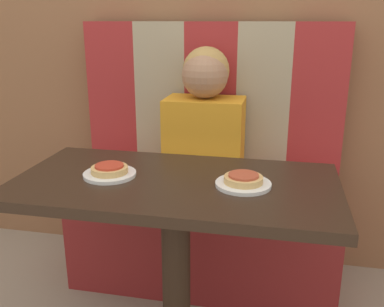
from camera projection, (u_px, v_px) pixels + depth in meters
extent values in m
cube|color=brown|center=(216.00, 3.00, 2.01)|extent=(7.00, 0.05, 2.60)
cube|color=maroon|center=(204.00, 232.00, 2.06)|extent=(1.22, 0.46, 0.49)
cube|color=maroon|center=(115.00, 97.00, 2.14)|extent=(0.24, 0.09, 0.72)
cube|color=tan|center=(162.00, 99.00, 2.09)|extent=(0.24, 0.09, 0.72)
cube|color=maroon|center=(211.00, 100.00, 2.05)|extent=(0.24, 0.09, 0.72)
cube|color=tan|center=(263.00, 102.00, 2.00)|extent=(0.24, 0.09, 0.72)
cube|color=maroon|center=(317.00, 104.00, 1.95)|extent=(0.24, 0.09, 0.72)
cube|color=black|center=(175.00, 185.00, 1.41)|extent=(1.06, 0.55, 0.03)
cylinder|color=black|center=(176.00, 280.00, 1.52)|extent=(0.10, 0.10, 0.69)
cube|color=orange|center=(204.00, 143.00, 1.92)|extent=(0.34, 0.22, 0.40)
sphere|color=#9E7051|center=(205.00, 75.00, 1.83)|extent=(0.20, 0.20, 0.20)
sphere|color=#AD8447|center=(206.00, 70.00, 1.85)|extent=(0.20, 0.20, 0.20)
cylinder|color=white|center=(110.00, 174.00, 1.44)|extent=(0.18, 0.18, 0.01)
cylinder|color=white|center=(243.00, 184.00, 1.35)|extent=(0.18, 0.18, 0.01)
cylinder|color=tan|center=(110.00, 170.00, 1.43)|extent=(0.12, 0.12, 0.02)
cylinder|color=#B73823|center=(109.00, 166.00, 1.43)|extent=(0.10, 0.10, 0.01)
cylinder|color=tan|center=(243.00, 179.00, 1.35)|extent=(0.12, 0.12, 0.02)
cylinder|color=#AD472D|center=(244.00, 175.00, 1.34)|extent=(0.10, 0.10, 0.01)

